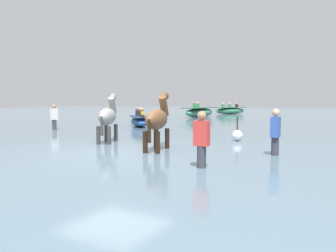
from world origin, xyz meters
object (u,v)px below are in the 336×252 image
(boat_distant_east, at_px, (230,111))
(person_onlooker_left, at_px, (275,138))
(person_spectator_far, at_px, (54,120))
(channel_buoy, at_px, (237,135))
(horse_trailing_bay, at_px, (157,121))
(person_onlooker_right, at_px, (202,146))
(boat_far_offshore, at_px, (199,112))
(horse_lead_grey, at_px, (108,118))
(boat_near_port, at_px, (140,121))

(boat_distant_east, bearing_deg, person_onlooker_left, -67.09)
(boat_distant_east, xyz_separation_m, person_spectator_far, (-1.14, -21.29, 0.13))
(person_spectator_far, bearing_deg, channel_buoy, 0.94)
(person_onlooker_left, xyz_separation_m, channel_buoy, (-1.94, 2.58, -0.27))
(horse_trailing_bay, xyz_separation_m, person_onlooker_left, (3.18, 0.80, -0.38))
(horse_trailing_bay, bearing_deg, person_onlooker_right, -37.88)
(horse_trailing_bay, relative_size, person_spectator_far, 1.30)
(horse_trailing_bay, distance_m, boat_far_offshore, 18.92)
(horse_lead_grey, height_order, boat_distant_east, horse_lead_grey)
(person_onlooker_left, distance_m, person_spectator_far, 11.43)
(boat_distant_east, xyz_separation_m, person_onlooker_left, (10.03, -23.72, 0.13))
(boat_near_port, bearing_deg, person_spectator_far, -122.92)
(horse_lead_grey, height_order, boat_near_port, horse_lead_grey)
(boat_near_port, relative_size, person_onlooker_right, 1.59)
(boat_far_offshore, bearing_deg, boat_near_port, -82.44)
(person_spectator_far, bearing_deg, boat_distant_east, 86.92)
(horse_trailing_bay, height_order, person_onlooker_right, horse_trailing_bay)
(boat_near_port, bearing_deg, person_onlooker_left, -35.37)
(horse_lead_grey, xyz_separation_m, person_spectator_far, (-5.50, 2.49, -0.37))
(boat_far_offshore, height_order, person_onlooker_right, boat_far_offshore)
(channel_buoy, bearing_deg, person_onlooker_right, -79.30)
(boat_near_port, distance_m, person_onlooker_right, 11.67)
(boat_far_offshore, relative_size, person_onlooker_right, 2.56)
(boat_far_offshore, relative_size, person_onlooker_left, 2.56)
(person_spectator_far, bearing_deg, boat_far_offshore, 85.88)
(boat_far_offshore, xyz_separation_m, boat_distant_east, (0.11, 6.93, -0.06))
(horse_trailing_bay, xyz_separation_m, person_spectator_far, (-7.99, 3.23, -0.38))
(channel_buoy, bearing_deg, boat_near_port, 151.98)
(person_onlooker_right, bearing_deg, boat_distant_east, 109.04)
(horse_lead_grey, xyz_separation_m, person_onlooker_right, (4.70, -2.46, -0.37))
(horse_lead_grey, xyz_separation_m, boat_near_port, (-3.06, 6.25, -0.54))
(horse_lead_grey, xyz_separation_m, boat_far_offshore, (-4.46, 16.85, -0.44))
(person_onlooker_right, distance_m, channel_buoy, 5.19)
(boat_far_offshore, distance_m, person_spectator_far, 14.40)
(horse_lead_grey, relative_size, boat_near_port, 0.81)
(person_spectator_far, distance_m, channel_buoy, 9.24)
(horse_trailing_bay, bearing_deg, horse_lead_grey, 163.41)
(channel_buoy, bearing_deg, boat_far_offshore, 119.99)
(person_onlooker_left, bearing_deg, person_onlooker_right, -111.13)
(boat_distant_east, height_order, person_onlooker_left, person_onlooker_left)
(boat_far_offshore, xyz_separation_m, person_spectator_far, (-1.03, -14.36, 0.07))
(horse_lead_grey, bearing_deg, person_onlooker_right, -27.63)
(horse_lead_grey, xyz_separation_m, person_onlooker_left, (5.67, 0.06, -0.37))
(horse_lead_grey, height_order, horse_trailing_bay, horse_trailing_bay)
(channel_buoy, bearing_deg, horse_lead_grey, -144.77)
(boat_near_port, height_order, person_onlooker_right, person_onlooker_right)
(boat_distant_east, bearing_deg, horse_trailing_bay, -74.40)
(boat_near_port, bearing_deg, boat_far_offshore, 97.56)
(boat_distant_east, bearing_deg, horse_lead_grey, -79.62)
(horse_lead_grey, relative_size, boat_distant_east, 0.56)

